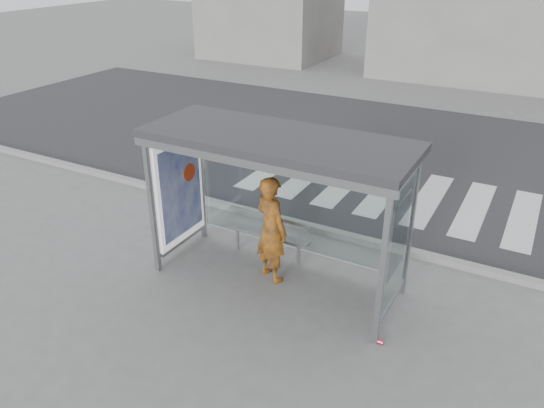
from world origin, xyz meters
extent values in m
plane|color=slate|center=(0.00, 0.00, 0.00)|extent=(80.00, 80.00, 0.00)
cube|color=#28282B|center=(0.00, 7.00, 0.00)|extent=(30.00, 10.00, 0.01)
cube|color=gray|center=(0.00, 1.95, 0.06)|extent=(30.00, 0.18, 0.12)
cube|color=silver|center=(-2.50, 4.50, 0.00)|extent=(0.55, 3.00, 0.00)
cube|color=silver|center=(-1.50, 4.50, 0.00)|extent=(0.55, 3.00, 0.00)
cube|color=silver|center=(-0.50, 4.50, 0.00)|extent=(0.55, 3.00, 0.00)
cube|color=silver|center=(0.50, 4.50, 0.00)|extent=(0.55, 3.00, 0.00)
cube|color=silver|center=(1.50, 4.50, 0.00)|extent=(0.55, 3.00, 0.00)
cube|color=silver|center=(2.50, 4.50, 0.00)|extent=(0.55, 3.00, 0.00)
cube|color=silver|center=(3.50, 4.50, 0.00)|extent=(0.55, 3.00, 0.00)
cube|color=gray|center=(-2.00, -0.70, 1.25)|extent=(0.08, 0.08, 2.50)
cube|color=gray|center=(2.00, -0.70, 1.25)|extent=(0.08, 0.08, 2.50)
cube|color=gray|center=(-2.00, 0.70, 1.25)|extent=(0.08, 0.08, 2.50)
cube|color=gray|center=(2.00, 0.70, 1.25)|extent=(0.08, 0.08, 2.50)
cube|color=#2D2D30|center=(0.00, 0.00, 2.56)|extent=(4.25, 1.65, 0.12)
cube|color=gray|center=(0.00, -0.76, 2.45)|extent=(4.25, 0.06, 0.18)
cube|color=white|center=(0.00, 0.70, 1.30)|extent=(3.80, 0.02, 2.00)
cube|color=white|center=(-2.00, 0.00, 1.30)|extent=(0.15, 1.25, 2.00)
cube|color=#2D3CA4|center=(-1.92, 0.00, 1.30)|extent=(0.01, 1.10, 1.70)
cylinder|color=red|center=(-1.91, 0.25, 1.55)|extent=(0.02, 0.32, 0.32)
cube|color=white|center=(2.00, 0.00, 1.30)|extent=(0.03, 1.25, 2.00)
cube|color=beige|center=(1.97, 0.05, 1.40)|extent=(0.03, 0.86, 1.16)
cube|color=gray|center=(0.00, 18.00, 2.50)|extent=(8.00, 5.00, 5.00)
imported|color=#D54C14|center=(-0.13, 0.06, 0.95)|extent=(0.82, 0.70, 1.90)
cube|color=gray|center=(-0.50, 0.57, 0.50)|extent=(1.64, 0.20, 0.05)
cylinder|color=gray|center=(-1.14, 0.57, 0.24)|extent=(0.06, 0.06, 0.48)
cylinder|color=gray|center=(0.14, 0.57, 0.24)|extent=(0.06, 0.06, 0.48)
cube|color=gray|center=(-0.50, 0.66, 0.82)|extent=(1.64, 0.04, 0.05)
cylinder|color=#F2476B|center=(2.06, -0.69, 0.04)|extent=(0.13, 0.08, 0.07)
camera|label=1|loc=(3.58, -6.72, 5.20)|focal=35.00mm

